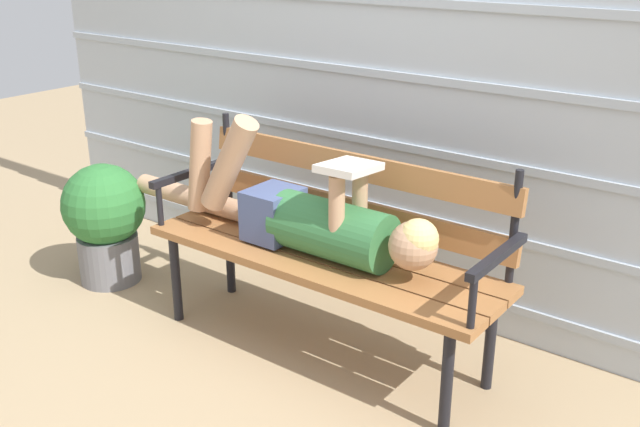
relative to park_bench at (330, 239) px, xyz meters
name	(u,v)px	position (x,y,z in m)	size (l,w,h in m)	color
ground_plane	(313,355)	(0.00, -0.12, -0.51)	(12.00, 12.00, 0.00)	tan
house_siding	(405,39)	(0.00, 0.55, 0.77)	(4.78, 0.08, 2.57)	#B2BCC6
park_bench	(330,239)	(0.00, 0.00, 0.00)	(1.61, 0.48, 0.92)	#9E6638
reclining_person	(303,215)	(-0.09, -0.07, 0.11)	(1.72, 0.26, 0.55)	#33703D
potted_plant	(105,218)	(-1.31, -0.17, -0.16)	(0.42, 0.42, 0.64)	slate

